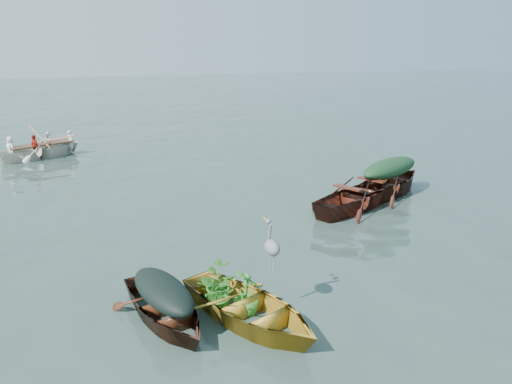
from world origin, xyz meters
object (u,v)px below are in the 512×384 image
at_px(heron, 272,257).
at_px(yellow_dinghy, 249,322).
at_px(rowed_boat, 43,158).
at_px(dark_covered_boat, 165,320).
at_px(open_wooden_boat, 358,208).
at_px(green_tarp_boat, 388,195).

bearing_deg(heron, yellow_dinghy, -174.81).
bearing_deg(rowed_boat, yellow_dinghy, 165.55).
xyz_separation_m(dark_covered_boat, open_wooden_boat, (5.92, 3.80, 0.00)).
distance_m(green_tarp_boat, rowed_boat, 13.04).
relative_size(green_tarp_boat, rowed_boat, 1.09).
xyz_separation_m(yellow_dinghy, dark_covered_boat, (-1.20, 0.53, 0.00)).
xyz_separation_m(open_wooden_boat, heron, (-4.22, -4.07, 0.92)).
distance_m(dark_covered_boat, rowed_boat, 13.72).
height_order(green_tarp_boat, open_wooden_boat, green_tarp_boat).
bearing_deg(yellow_dinghy, green_tarp_boat, 17.20).
bearing_deg(dark_covered_boat, green_tarp_boat, 19.16).
bearing_deg(green_tarp_boat, rowed_boat, 19.83).
bearing_deg(open_wooden_boat, dark_covered_boat, 98.18).
relative_size(rowed_boat, heron, 4.69).
relative_size(yellow_dinghy, heron, 3.66).
bearing_deg(heron, rowed_boat, 82.93).
distance_m(open_wooden_boat, heron, 5.94).
height_order(yellow_dinghy, open_wooden_boat, open_wooden_boat).
height_order(dark_covered_boat, green_tarp_boat, green_tarp_boat).
relative_size(green_tarp_boat, heron, 5.10).
height_order(yellow_dinghy, dark_covered_boat, yellow_dinghy).
bearing_deg(dark_covered_boat, open_wooden_boat, 20.38).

